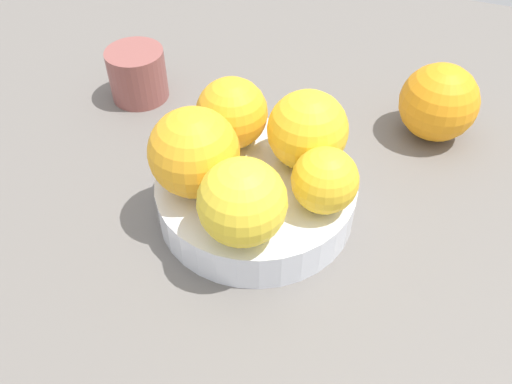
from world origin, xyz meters
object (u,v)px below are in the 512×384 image
Objects in this scene: orange_in_bowl_1 at (325,180)px; orange_in_bowl_4 at (194,152)px; orange_loose_0 at (439,102)px; orange_in_bowl_2 at (242,202)px; orange_in_bowl_3 at (308,130)px; orange_in_bowl_0 at (232,113)px; fruit_bowl at (256,196)px; ceramic_cup at (137,74)px.

orange_in_bowl_4 is at bearing 9.11° from orange_in_bowl_1.
orange_in_bowl_4 is 0.95× the size of orange_loose_0.
orange_in_bowl_3 is at bearing -101.94° from orange_in_bowl_2.
orange_in_bowl_3 reaches higher than orange_in_bowl_0.
orange_in_bowl_3 is at bearing -129.66° from fruit_bowl.
fruit_bowl is at bearing 147.40° from ceramic_cup.
orange_in_bowl_2 reaches higher than orange_in_bowl_1.
orange_in_bowl_4 is 22.83cm from ceramic_cup.
fruit_bowl is 8.53cm from orange_in_bowl_0.
orange_in_bowl_3 is at bearing -140.59° from orange_in_bowl_4.
ceramic_cup is at bearing -20.09° from orange_in_bowl_3.
orange_in_bowl_0 reaches higher than orange_loose_0.
orange_in_bowl_1 is 0.86× the size of ceramic_cup.
orange_in_bowl_4 is (6.22, -3.89, 0.35)cm from orange_in_bowl_2.
orange_in_bowl_4 reaches higher than fruit_bowl.
orange_in_bowl_3 is at bearing 177.94° from orange_in_bowl_0.
orange_loose_0 is (-7.91, -19.39, -2.73)cm from orange_in_bowl_1.
orange_in_bowl_4 reaches higher than orange_in_bowl_3.
orange_in_bowl_3 is (-2.30, -10.89, 0.06)cm from orange_in_bowl_2.
orange_in_bowl_2 is at bearing 137.93° from ceramic_cup.
orange_in_bowl_4 reaches higher than orange_in_bowl_2.
orange_in_bowl_4 is 1.19× the size of ceramic_cup.
orange_in_bowl_0 is 1.19× the size of orange_in_bowl_1.
orange_in_bowl_2 is at bearing 78.06° from orange_in_bowl_3.
orange_in_bowl_3 is 18.45cm from orange_loose_0.
orange_loose_0 is at bearing -171.25° from ceramic_cup.
fruit_bowl is at bearing 51.64° from orange_loose_0.
orange_in_bowl_2 is 0.92× the size of orange_in_bowl_4.
orange_in_bowl_0 is 1.02× the size of ceramic_cup.
fruit_bowl is at bearing -151.50° from orange_in_bowl_4.
fruit_bowl is 2.51× the size of orange_in_bowl_3.
orange_loose_0 is at bearing -143.68° from orange_in_bowl_0.
orange_loose_0 is (-11.13, -14.27, -3.59)cm from orange_in_bowl_3.
orange_in_bowl_2 reaches higher than fruit_bowl.
orange_in_bowl_0 is 12.50cm from orange_in_bowl_2.
orange_in_bowl_0 is at bearing -94.91° from orange_in_bowl_4.
orange_in_bowl_2 is (-5.59, 11.17, 0.23)cm from orange_in_bowl_0.
orange_in_bowl_4 is at bearing 39.41° from orange_in_bowl_3.
ceramic_cup is (35.29, 5.43, -1.22)cm from orange_loose_0.
orange_in_bowl_1 is 0.72× the size of orange_in_bowl_4.
orange_in_bowl_0 reaches higher than orange_in_bowl_1.
orange_loose_0 is (-14.71, -18.59, 2.45)cm from fruit_bowl.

